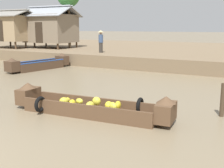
# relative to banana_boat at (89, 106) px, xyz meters

# --- Properties ---
(ground_plane) EXTENTS (300.00, 300.00, 0.00)m
(ground_plane) POSITION_rel_banana_boat_xyz_m (-1.30, 4.75, -0.29)
(ground_plane) COLOR #7A6B51
(riverbank_strip) EXTENTS (160.00, 20.00, 0.85)m
(riverbank_strip) POSITION_rel_banana_boat_xyz_m (-1.30, 19.31, 0.14)
(riverbank_strip) COLOR #756047
(riverbank_strip) RESTS_ON ground
(banana_boat) EXTENTS (5.50, 1.93, 0.85)m
(banana_boat) POSITION_rel_banana_boat_xyz_m (0.00, 0.00, 0.00)
(banana_boat) COLOR brown
(banana_boat) RESTS_ON ground
(cargo_boat_upstream) EXTENTS (1.52, 4.74, 0.95)m
(cargo_boat_upstream) POSITION_rel_banana_boat_xyz_m (-8.32, 6.77, 0.07)
(cargo_boat_upstream) COLOR #473323
(cargo_boat_upstream) RESTS_ON ground
(stilt_house_left) EXTENTS (4.28, 3.22, 3.46)m
(stilt_house_left) POSITION_rel_banana_boat_xyz_m (-16.10, 11.75, 2.41)
(stilt_house_left) COLOR #4C3826
(stilt_house_left) RESTS_ON riverbank_strip
(stilt_house_mid_left) EXTENTS (4.82, 3.64, 3.79)m
(stilt_house_mid_left) POSITION_rel_banana_boat_xyz_m (-12.94, 13.47, 2.40)
(stilt_house_mid_left) COLOR #4C3826
(stilt_house_mid_left) RESTS_ON riverbank_strip
(vendor_person) EXTENTS (0.44, 0.44, 1.66)m
(vendor_person) POSITION_rel_banana_boat_xyz_m (-6.29, 11.29, 1.49)
(vendor_person) COLOR #332D28
(vendor_person) RESTS_ON riverbank_strip
(mooring_post) EXTENTS (0.14, 0.14, 1.07)m
(mooring_post) POSITION_rel_banana_boat_xyz_m (3.74, 1.84, 0.25)
(mooring_post) COLOR #423323
(mooring_post) RESTS_ON ground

